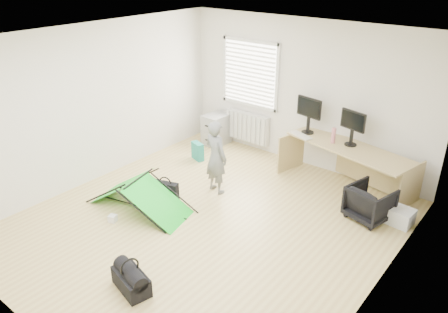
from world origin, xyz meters
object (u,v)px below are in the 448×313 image
Objects in this scene: kite at (140,193)px; filing_cabinet at (217,129)px; monitor_right at (352,133)px; thermos at (333,135)px; person at (216,157)px; laptop_bag at (166,191)px; duffel_bag at (131,281)px; storage_crate at (397,215)px; monitor_left at (309,120)px; office_chair at (370,203)px; desk at (346,167)px.

filing_cabinet is at bearing 91.43° from kite.
thermos is at bearing -146.10° from monitor_right.
thermos is (2.65, -0.09, 0.56)m from filing_cabinet.
person is 2.98× the size of laptop_bag.
monitor_right is 0.86× the size of duffel_bag.
storage_crate is at bearing 9.48° from laptop_bag.
person is at bearing -120.96° from monitor_right.
filing_cabinet is at bearing -40.90° from person.
laptop_bag is (-0.45, -0.75, -0.47)m from person.
storage_crate is 3.98m from duffel_bag.
duffel_bag is at bearing -79.44° from monitor_left.
person reaches higher than duffel_bag.
office_chair is at bearing -35.29° from thermos.
monitor_left is 4.23m from duffel_bag.
office_chair is 3.54m from kite.
monitor_left is at bearing 3.16° from filing_cabinet.
desk is at bearing 3.26° from thermos.
monitor_right is 1.30m from office_chair.
laptop_bag is at bearing -119.68° from desk.
storage_crate is (4.05, -0.65, -0.20)m from filing_cabinet.
filing_cabinet is 2.50m from laptop_bag.
thermos is 0.60× the size of storage_crate.
thermos is 1.38m from office_chair.
storage_crate is 0.82× the size of duffel_bag.
thermos is 0.49× the size of duffel_bag.
storage_crate is 1.05× the size of laptop_bag.
monitor_right is 1.75× the size of thermos.
thermos reaches higher than storage_crate.
person is at bearing 50.33° from kite.
monitor_right is 3.24m from laptop_bag.
office_chair is 0.44m from storage_crate.
monitor_right is at bearing -33.56° from office_chair.
person is 2.84× the size of storage_crate.
monitor_left is at bearing -14.15° from office_chair.
thermos is 0.21× the size of person.
thermos is 0.63× the size of laptop_bag.
desk is at bearing -69.88° from monitor_right.
kite is at bearing -114.06° from monitor_right.
duffel_bag is (0.75, -2.50, -0.51)m from person.
monitor_left is at bearing -168.18° from monitor_right.
desk reaches higher than filing_cabinet.
office_chair is (1.01, -0.72, -0.61)m from thermos.
kite is at bearing -126.62° from laptop_bag.
monitor_right reaches higher than thermos.
desk is 1.31× the size of kite.
filing_cabinet is 3.75m from office_chair.
laptop_bag is (0.14, 0.43, -0.10)m from kite.
thermos is 2.03m from person.
thermos reaches higher than office_chair.
monitor_right reaches higher than office_chair.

